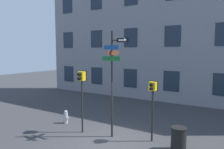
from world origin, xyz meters
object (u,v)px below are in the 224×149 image
Objects in this scene: street_sign_pole at (113,75)px; pedestrian_signal_right at (153,95)px; fire_hydrant at (66,117)px; pedestrian_signal_left at (82,84)px; trash_bin at (179,139)px.

pedestrian_signal_right is at bearing 16.02° from street_sign_pole.
pedestrian_signal_left is at bearing -19.17° from fire_hydrant.
street_sign_pole is 1.60× the size of pedestrian_signal_left.
pedestrian_signal_right is (1.67, 0.48, -0.80)m from street_sign_pole.
trash_bin is (6.05, -0.10, 0.13)m from fire_hydrant.
street_sign_pole is at bearing -163.98° from pedestrian_signal_right.
pedestrian_signal_left reaches higher than trash_bin.
fire_hydrant is (-3.17, 0.28, -2.48)m from street_sign_pole.
fire_hydrant is at bearing 174.92° from street_sign_pole.
pedestrian_signal_right reaches higher than fire_hydrant.
pedestrian_signal_left reaches higher than fire_hydrant.
pedestrian_signal_left is 4.82m from trash_bin.
pedestrian_signal_left is (-1.55, -0.28, -0.51)m from street_sign_pole.
trash_bin reaches higher than fire_hydrant.
fire_hydrant is at bearing 179.05° from trash_bin.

